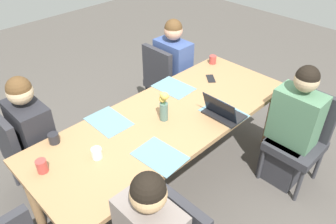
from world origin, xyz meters
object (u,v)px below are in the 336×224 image
object	(u,v)px
chair_far_left_far	(301,135)
coffee_mug_near_right	(97,153)
flower_vase	(164,105)
coffee_mug_centre_right	(42,166)
chair_near_left_near	(26,149)
coffee_mug_centre_left	(213,60)
laptop_far_left_far	(223,112)
dining_table	(168,124)
person_near_left_near	(37,146)
chair_near_right_near	(165,78)
person_far_left_far	(292,133)
person_near_right_near	(173,76)
phone_black	(211,79)
coffee_mug_near_left	(54,138)

from	to	relation	value
chair_far_left_far	coffee_mug_near_right	xyz separation A→B (m)	(1.61, -0.80, 0.30)
flower_vase	coffee_mug_centre_right	size ratio (longest dim) A/B	2.80
chair_near_left_near	flower_vase	world-z (taller)	flower_vase
chair_near_left_near	coffee_mug_centre_left	size ratio (longest dim) A/B	10.30
chair_far_left_far	laptop_far_left_far	size ratio (longest dim) A/B	2.81
dining_table	laptop_far_left_far	distance (m)	0.47
dining_table	chair_far_left_far	size ratio (longest dim) A/B	2.65
chair_near_left_near	coffee_mug_centre_left	distance (m)	2.04
person_near_left_near	chair_near_right_near	size ratio (longest dim) A/B	1.33
chair_far_left_far	person_far_left_far	xyz separation A→B (m)	(0.07, -0.06, 0.03)
coffee_mug_near_right	coffee_mug_centre_right	bearing A→B (deg)	-23.37
person_near_right_near	chair_near_right_near	bearing A→B (deg)	-38.76
person_near_left_near	coffee_mug_centre_right	distance (m)	0.64
person_near_left_near	person_near_right_near	size ratio (longest dim) A/B	1.00
coffee_mug_centre_right	person_near_right_near	bearing A→B (deg)	-162.33
person_far_left_far	phone_black	bearing A→B (deg)	-84.46
person_near_right_near	phone_black	size ratio (longest dim) A/B	7.97
person_near_left_near	chair_near_right_near	bearing A→B (deg)	-176.50
chair_far_left_far	person_near_right_near	size ratio (longest dim) A/B	0.75
dining_table	person_near_left_near	distance (m)	1.13
laptop_far_left_far	coffee_mug_centre_right	world-z (taller)	laptop_far_left_far
person_near_left_near	person_far_left_far	xyz separation A→B (m)	(-1.70, 1.44, 0.00)
coffee_mug_near_left	coffee_mug_centre_right	bearing A→B (deg)	46.54
chair_far_left_far	coffee_mug_centre_left	distance (m)	1.19
chair_near_left_near	person_far_left_far	world-z (taller)	person_far_left_far
chair_near_left_near	chair_far_left_far	distance (m)	2.42
flower_vase	coffee_mug_centre_left	distance (m)	1.14
person_near_left_near	coffee_mug_centre_left	world-z (taller)	person_near_left_near
person_far_left_far	coffee_mug_centre_right	world-z (taller)	person_far_left_far
dining_table	chair_far_left_far	xyz separation A→B (m)	(-0.91, 0.79, -0.18)
coffee_mug_centre_left	chair_near_right_near	bearing A→B (deg)	-58.32
chair_near_right_near	person_near_left_near	bearing A→B (deg)	3.50
laptop_far_left_far	chair_near_right_near	bearing A→B (deg)	-110.40
coffee_mug_near_left	coffee_mug_near_right	xyz separation A→B (m)	(-0.13, 0.36, -0.00)
phone_black	flower_vase	bearing A→B (deg)	-39.24
chair_far_left_far	coffee_mug_near_right	distance (m)	1.82
coffee_mug_near_right	coffee_mug_centre_right	xyz separation A→B (m)	(0.34, -0.15, 0.01)
dining_table	person_near_right_near	size ratio (longest dim) A/B	2.00
dining_table	person_near_right_near	bearing A→B (deg)	-137.62
coffee_mug_near_left	person_near_right_near	bearing A→B (deg)	-167.21
person_near_left_near	coffee_mug_near_left	distance (m)	0.43
coffee_mug_centre_right	phone_black	world-z (taller)	coffee_mug_centre_right
coffee_mug_near_left	coffee_mug_near_right	distance (m)	0.39
laptop_far_left_far	coffee_mug_near_left	distance (m)	1.35
dining_table	person_near_left_near	xyz separation A→B (m)	(0.87, -0.71, -0.16)
flower_vase	coffee_mug_near_left	xyz separation A→B (m)	(0.79, -0.37, -0.11)
dining_table	laptop_far_left_far	xyz separation A→B (m)	(-0.33, 0.32, 0.12)
coffee_mug_near_left	coffee_mug_centre_left	distance (m)	1.86
coffee_mug_centre_left	coffee_mug_near_right	bearing A→B (deg)	11.32
coffee_mug_near_left	coffee_mug_centre_right	xyz separation A→B (m)	(0.21, 0.22, 0.01)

